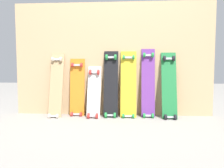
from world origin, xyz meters
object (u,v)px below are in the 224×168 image
(skateboard_black, at_px, (111,86))
(skateboard_green, at_px, (169,88))
(skateboard_white, at_px, (94,94))
(skateboard_purple, at_px, (148,85))
(skateboard_orange, at_px, (77,90))
(skateboard_yellow, at_px, (128,87))
(skateboard_natural, at_px, (56,87))

(skateboard_black, bearing_deg, skateboard_green, -1.93)
(skateboard_white, height_order, skateboard_purple, skateboard_purple)
(skateboard_orange, bearing_deg, skateboard_yellow, -2.86)
(skateboard_orange, xyz_separation_m, skateboard_green, (1.24, -0.06, 0.04))
(skateboard_natural, height_order, skateboard_orange, skateboard_natural)
(skateboard_yellow, bearing_deg, skateboard_green, -2.96)
(skateboard_natural, relative_size, skateboard_purple, 0.95)
(skateboard_white, distance_m, skateboard_green, 1.00)
(skateboard_orange, height_order, skateboard_purple, skateboard_purple)
(skateboard_yellow, distance_m, skateboard_green, 0.54)
(skateboard_natural, height_order, skateboard_black, skateboard_black)
(skateboard_black, bearing_deg, skateboard_yellow, 0.40)
(skateboard_green, bearing_deg, skateboard_orange, 177.10)
(skateboard_white, height_order, skateboard_black, skateboard_black)
(skateboard_natural, xyz_separation_m, skateboard_orange, (0.27, 0.07, -0.03))
(skateboard_black, bearing_deg, skateboard_white, -171.73)
(skateboard_white, bearing_deg, skateboard_black, 8.27)
(skateboard_purple, bearing_deg, skateboard_orange, 178.86)
(skateboard_white, distance_m, skateboard_yellow, 0.48)
(skateboard_yellow, height_order, skateboard_purple, skateboard_purple)
(skateboard_yellow, xyz_separation_m, skateboard_purple, (0.26, 0.02, 0.02))
(skateboard_natural, height_order, skateboard_yellow, skateboard_yellow)
(skateboard_natural, bearing_deg, skateboard_yellow, 1.99)
(skateboard_natural, bearing_deg, skateboard_green, 0.24)
(skateboard_natural, relative_size, skateboard_yellow, 0.98)
(skateboard_purple, distance_m, skateboard_green, 0.28)
(skateboard_black, bearing_deg, skateboard_orange, 175.51)
(skateboard_green, bearing_deg, skateboard_black, 178.07)
(skateboard_orange, relative_size, skateboard_yellow, 0.89)
(skateboard_green, bearing_deg, skateboard_yellow, 177.04)
(skateboard_black, height_order, skateboard_green, skateboard_black)
(skateboard_natural, relative_size, skateboard_green, 1.00)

